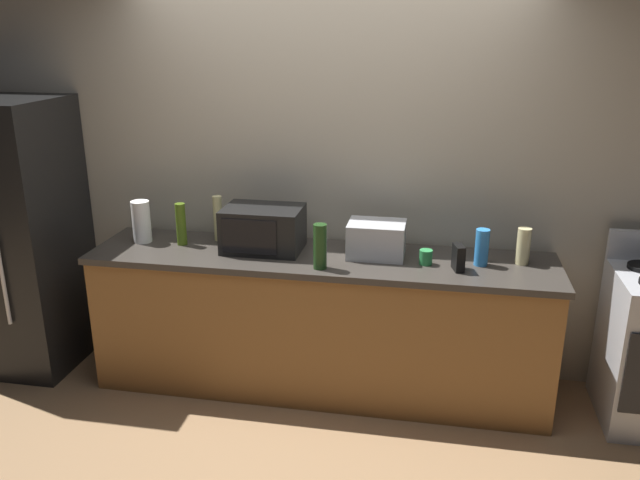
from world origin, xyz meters
name	(u,v)px	position (x,y,z in m)	size (l,w,h in m)	color
ground_plane	(308,420)	(0.00, 0.00, 0.00)	(8.00, 8.00, 0.00)	#93704C
back_wall	(332,169)	(0.00, 0.81, 1.35)	(6.40, 0.10, 2.70)	#B2A893
counter_run	(320,322)	(0.00, 0.40, 0.45)	(2.84, 0.64, 0.90)	brown
refrigerator	(16,236)	(-2.05, 0.40, 0.90)	(0.72, 0.73, 1.80)	black
microwave	(263,229)	(-0.37, 0.45, 1.04)	(0.48, 0.35, 0.27)	black
toaster_oven	(376,239)	(0.33, 0.46, 1.01)	(0.34, 0.26, 0.21)	#B7BABF
paper_towel_roll	(141,222)	(-1.17, 0.45, 1.04)	(0.12, 0.12, 0.27)	white
cordless_phone	(458,258)	(0.82, 0.31, 0.98)	(0.05, 0.11, 0.15)	black
bottle_wine	(320,246)	(0.04, 0.19, 1.03)	(0.08, 0.08, 0.26)	#1E3F19
bottle_hand_soap	(523,246)	(1.19, 0.48, 1.01)	(0.08, 0.08, 0.22)	beige
bottle_spray_cleaner	(482,247)	(0.95, 0.42, 1.01)	(0.08, 0.08, 0.22)	#338CE5
bottle_olive_oil	(181,224)	(-0.90, 0.45, 1.03)	(0.06, 0.06, 0.27)	#4C6B19
bottle_vinegar	(218,218)	(-0.70, 0.57, 1.05)	(0.06, 0.06, 0.29)	beige
mug_green	(426,257)	(0.63, 0.37, 0.94)	(0.08, 0.08, 0.09)	#2D8C47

